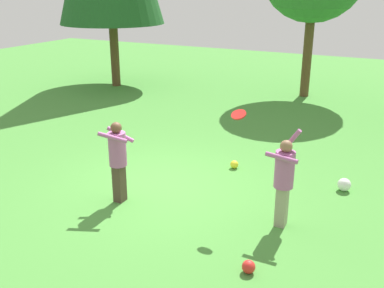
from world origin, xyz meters
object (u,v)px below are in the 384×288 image
(frisbee, at_px, (239,114))
(person_catcher, at_px, (118,155))
(ball_yellow, at_px, (234,164))
(ball_red, at_px, (249,267))
(ball_white, at_px, (344,185))
(person_thrower, at_px, (284,176))

(frisbee, bearing_deg, person_catcher, -165.40)
(frisbee, distance_m, ball_yellow, 2.82)
(ball_red, xyz_separation_m, ball_white, (0.80, 3.55, 0.03))
(ball_red, bearing_deg, ball_white, 77.31)
(person_thrower, xyz_separation_m, ball_white, (0.78, 1.96, -0.82))
(person_catcher, bearing_deg, ball_yellow, 46.57)
(ball_yellow, bearing_deg, person_catcher, -118.83)
(person_thrower, xyz_separation_m, ball_yellow, (-1.71, 2.04, -0.86))
(person_catcher, height_order, ball_yellow, person_catcher)
(frisbee, distance_m, ball_red, 2.61)
(ball_yellow, xyz_separation_m, ball_red, (1.68, -3.63, 0.01))
(person_thrower, distance_m, ball_red, 1.80)
(frisbee, distance_m, ball_white, 3.10)
(person_thrower, relative_size, ball_red, 8.62)
(person_thrower, relative_size, frisbee, 5.61)
(ball_yellow, bearing_deg, person_thrower, -50.06)
(person_catcher, relative_size, ball_red, 7.92)
(ball_white, bearing_deg, person_thrower, -111.60)
(frisbee, height_order, ball_white, frisbee)
(frisbee, xyz_separation_m, ball_red, (0.87, -1.65, -1.82))
(person_thrower, relative_size, ball_yellow, 9.28)
(person_thrower, bearing_deg, ball_white, -107.87)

